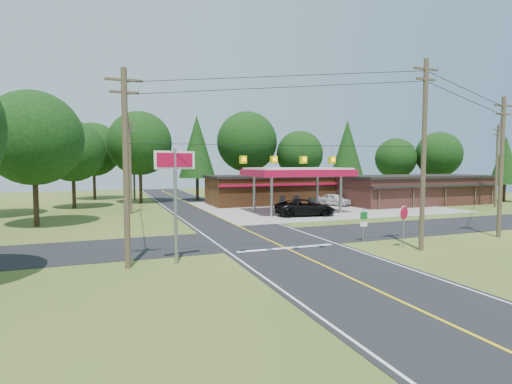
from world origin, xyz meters
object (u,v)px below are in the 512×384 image
object	(u,v)px
suv_car	(305,208)
octagonal_stop_sign	(404,216)
sedan_car	(334,200)
big_stop_sign	(175,180)
gas_canopy	(297,173)

from	to	relation	value
suv_car	octagonal_stop_sign	world-z (taller)	octagonal_stop_sign
sedan_car	octagonal_stop_sign	world-z (taller)	octagonal_stop_sign
sedan_car	big_stop_sign	distance (m)	33.05
sedan_car	big_stop_sign	bearing A→B (deg)	-156.02
gas_canopy	sedan_car	xyz separation A→B (m)	(7.70, 4.67, -3.50)
sedan_car	octagonal_stop_sign	size ratio (longest dim) A/B	1.67
sedan_car	big_stop_sign	world-z (taller)	big_stop_sign
octagonal_stop_sign	sedan_car	bearing A→B (deg)	67.73
sedan_car	octagonal_stop_sign	xyz separation A→B (m)	(-9.70, -23.68, 1.25)
suv_car	sedan_car	bearing A→B (deg)	-38.52
gas_canopy	sedan_car	world-z (taller)	gas_canopy
gas_canopy	suv_car	distance (m)	4.58
gas_canopy	octagonal_stop_sign	world-z (taller)	gas_canopy
big_stop_sign	suv_car	bearing A→B (deg)	43.96
sedan_car	suv_car	bearing A→B (deg)	-156.60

